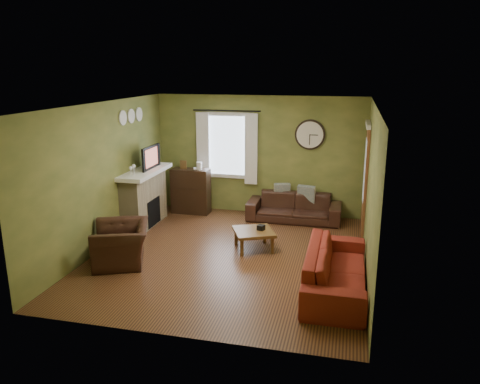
% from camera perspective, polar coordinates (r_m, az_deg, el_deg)
% --- Properties ---
extents(floor, '(4.60, 5.20, 0.00)m').
position_cam_1_polar(floor, '(8.24, -1.34, -7.74)').
color(floor, '#53311C').
rests_on(floor, ground).
extents(ceiling, '(4.60, 5.20, 0.00)m').
position_cam_1_polar(ceiling, '(7.62, -1.46, 10.60)').
color(ceiling, white).
rests_on(ceiling, ground).
extents(wall_left, '(0.00, 5.20, 2.60)m').
position_cam_1_polar(wall_left, '(8.69, -16.22, 1.88)').
color(wall_left, olive).
rests_on(wall_left, ground).
extents(wall_right, '(0.00, 5.20, 2.60)m').
position_cam_1_polar(wall_right, '(7.59, 15.65, 0.05)').
color(wall_right, olive).
rests_on(wall_right, ground).
extents(wall_back, '(4.60, 0.00, 2.60)m').
position_cam_1_polar(wall_back, '(10.30, 2.32, 4.47)').
color(wall_back, olive).
rests_on(wall_back, ground).
extents(wall_front, '(4.60, 0.00, 2.60)m').
position_cam_1_polar(wall_front, '(5.46, -8.42, -5.37)').
color(wall_front, olive).
rests_on(wall_front, ground).
extents(fireplace, '(0.40, 1.40, 1.10)m').
position_cam_1_polar(fireplace, '(9.77, -11.60, -0.94)').
color(fireplace, tan).
rests_on(fireplace, floor).
extents(firebox, '(0.04, 0.60, 0.55)m').
position_cam_1_polar(firebox, '(9.77, -10.51, -2.42)').
color(firebox, black).
rests_on(firebox, fireplace).
extents(mantel, '(0.58, 1.60, 0.08)m').
position_cam_1_polar(mantel, '(9.62, -11.62, 2.43)').
color(mantel, white).
rests_on(mantel, fireplace).
extents(tv, '(0.08, 0.60, 0.35)m').
position_cam_1_polar(tv, '(9.70, -11.21, 3.85)').
color(tv, black).
rests_on(tv, mantel).
extents(tv_screen, '(0.02, 0.62, 0.36)m').
position_cam_1_polar(tv_screen, '(9.65, -10.79, 4.16)').
color(tv_screen, '#994C3F').
rests_on(tv_screen, mantel).
extents(medallion_left, '(0.28, 0.28, 0.03)m').
position_cam_1_polar(medallion_left, '(9.22, -14.10, 8.76)').
color(medallion_left, white).
rests_on(medallion_left, wall_left).
extents(medallion_mid, '(0.28, 0.28, 0.03)m').
position_cam_1_polar(medallion_mid, '(9.53, -13.13, 9.01)').
color(medallion_mid, white).
rests_on(medallion_mid, wall_left).
extents(medallion_right, '(0.28, 0.28, 0.03)m').
position_cam_1_polar(medallion_right, '(9.85, -12.23, 9.24)').
color(medallion_right, white).
rests_on(medallion_right, wall_left).
extents(window_pane, '(1.00, 0.02, 1.30)m').
position_cam_1_polar(window_pane, '(10.41, -1.49, 5.70)').
color(window_pane, silver).
rests_on(window_pane, wall_back).
extents(curtain_rod, '(0.03, 0.03, 1.50)m').
position_cam_1_polar(curtain_rod, '(10.21, -1.67, 9.88)').
color(curtain_rod, black).
rests_on(curtain_rod, wall_back).
extents(curtain_left, '(0.28, 0.04, 1.55)m').
position_cam_1_polar(curtain_left, '(10.47, -4.55, 5.45)').
color(curtain_left, white).
rests_on(curtain_left, wall_back).
extents(curtain_right, '(0.28, 0.04, 1.55)m').
position_cam_1_polar(curtain_right, '(10.19, 1.36, 5.22)').
color(curtain_right, white).
rests_on(curtain_right, wall_back).
extents(wall_clock, '(0.64, 0.06, 0.64)m').
position_cam_1_polar(wall_clock, '(10.02, 8.52, 6.92)').
color(wall_clock, white).
rests_on(wall_clock, wall_back).
extents(door, '(0.05, 0.90, 2.10)m').
position_cam_1_polar(door, '(9.44, 15.04, 1.43)').
color(door, brown).
rests_on(door, floor).
extents(bookshelf, '(0.84, 0.36, 1.00)m').
position_cam_1_polar(bookshelf, '(10.49, -6.01, 0.12)').
color(bookshelf, black).
rests_on(bookshelf, floor).
extents(book, '(0.22, 0.26, 0.02)m').
position_cam_1_polar(book, '(10.38, -5.68, 2.58)').
color(book, brown).
rests_on(book, bookshelf).
extents(sofa_brown, '(1.97, 0.77, 0.57)m').
position_cam_1_polar(sofa_brown, '(10.03, 6.59, -1.87)').
color(sofa_brown, black).
rests_on(sofa_brown, floor).
extents(pillow_left, '(0.39, 0.18, 0.37)m').
position_cam_1_polar(pillow_left, '(10.09, 8.10, -0.26)').
color(pillow_left, gray).
rests_on(pillow_left, sofa_brown).
extents(pillow_right, '(0.37, 0.20, 0.36)m').
position_cam_1_polar(pillow_right, '(10.27, 5.13, 0.09)').
color(pillow_right, gray).
rests_on(pillow_right, sofa_brown).
extents(sofa_red, '(0.85, 2.18, 0.64)m').
position_cam_1_polar(sofa_red, '(7.09, 11.63, -9.18)').
color(sofa_red, maroon).
rests_on(sofa_red, floor).
extents(armchair, '(1.21, 1.28, 0.66)m').
position_cam_1_polar(armchair, '(8.09, -14.26, -6.14)').
color(armchair, black).
rests_on(armchair, floor).
extents(coffee_table, '(0.89, 0.89, 0.36)m').
position_cam_1_polar(coffee_table, '(8.44, 1.67, -5.84)').
color(coffee_table, brown).
rests_on(coffee_table, floor).
extents(tissue_box, '(0.15, 0.15, 0.09)m').
position_cam_1_polar(tissue_box, '(8.39, 2.57, -4.38)').
color(tissue_box, black).
rests_on(tissue_box, coffee_table).
extents(wine_glass_a, '(0.07, 0.07, 0.20)m').
position_cam_1_polar(wine_glass_a, '(9.04, -13.17, 2.44)').
color(wine_glass_a, white).
rests_on(wine_glass_a, mantel).
extents(wine_glass_b, '(0.07, 0.07, 0.21)m').
position_cam_1_polar(wine_glass_b, '(9.16, -12.81, 2.67)').
color(wine_glass_b, white).
rests_on(wine_glass_b, mantel).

